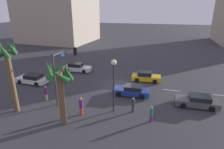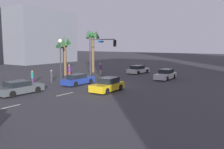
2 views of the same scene
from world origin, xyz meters
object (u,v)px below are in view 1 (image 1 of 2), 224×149
object	(u,v)px
car_4	(32,79)
traffic_signal	(63,66)
car_0	(146,77)
palm_tree_1	(60,82)
car_5	(132,91)
palm_tree_0	(8,62)
pedestrian_1	(151,114)
pedestrian_0	(81,106)
car_1	(77,68)
streetlamp	(114,76)
pedestrian_2	(133,104)
car_3	(197,101)
pedestrian_3	(46,93)

from	to	relation	value
car_4	traffic_signal	bearing A→B (deg)	156.04
car_0	palm_tree_1	size ratio (longest dim) A/B	0.67
car_5	palm_tree_0	bearing A→B (deg)	31.87
car_5	traffic_signal	xyz separation A→B (m)	(7.58, 2.75, 3.41)
palm_tree_0	pedestrian_1	bearing A→B (deg)	-173.20
pedestrian_1	palm_tree_0	xyz separation A→B (m)	(13.78, 1.64, 4.47)
car_5	palm_tree_0	xyz separation A→B (m)	(11.05, 6.87, 4.73)
pedestrian_0	traffic_signal	bearing A→B (deg)	-41.47
car_4	pedestrian_0	size ratio (longest dim) A/B	2.48
car_1	car_4	world-z (taller)	car_1
car_4	streetlamp	bearing A→B (deg)	160.92
palm_tree_0	car_0	bearing A→B (deg)	-135.05
palm_tree_0	palm_tree_1	world-z (taller)	palm_tree_0
traffic_signal	pedestrian_2	distance (m)	9.02
car_5	palm_tree_1	xyz separation A→B (m)	(5.13, 7.78, 3.70)
traffic_signal	pedestrian_0	bearing A→B (deg)	138.53
car_0	car_4	size ratio (longest dim) A/B	0.90
pedestrian_1	pedestrian_2	bearing A→B (deg)	-34.65
pedestrian_0	palm_tree_1	world-z (taller)	palm_tree_1
car_3	pedestrian_0	distance (m)	12.62
palm_tree_0	traffic_signal	bearing A→B (deg)	-130.16
car_0	car_5	xyz separation A→B (m)	(1.25, 5.41, -0.05)
car_0	traffic_signal	bearing A→B (deg)	42.76
palm_tree_1	pedestrian_3	bearing A→B (deg)	-42.05
pedestrian_1	pedestrian_3	xyz separation A→B (m)	(12.17, -1.34, 0.10)
car_3	car_0	bearing A→B (deg)	-45.43
car_3	car_5	size ratio (longest dim) A/B	1.02
car_0	palm_tree_0	size ratio (longest dim) A/B	0.56
car_4	pedestrian_2	size ratio (longest dim) A/B	2.85
pedestrian_1	palm_tree_1	xyz separation A→B (m)	(7.85, 2.55, 3.45)
pedestrian_0	streetlamp	bearing A→B (deg)	-154.30
pedestrian_3	palm_tree_1	size ratio (longest dim) A/B	0.29
traffic_signal	streetlamp	world-z (taller)	traffic_signal
pedestrian_0	palm_tree_1	bearing A→B (deg)	65.61
car_1	palm_tree_0	world-z (taller)	palm_tree_0
car_4	car_1	bearing A→B (deg)	-120.71
car_5	pedestrian_2	bearing A→B (deg)	101.48
pedestrian_2	palm_tree_0	xyz separation A→B (m)	(11.85, 2.98, 4.48)
pedestrian_2	palm_tree_1	size ratio (longest dim) A/B	0.26
pedestrian_0	pedestrian_3	distance (m)	5.56
car_0	car_5	distance (m)	5.55
car_1	pedestrian_2	bearing A→B (deg)	136.41
pedestrian_3	car_0	bearing A→B (deg)	-138.99
car_3	pedestrian_0	bearing A→B (deg)	22.64
car_3	pedestrian_3	size ratio (longest dim) A/B	2.46
pedestrian_0	car_3	bearing A→B (deg)	-157.36
pedestrian_0	palm_tree_1	size ratio (longest dim) A/B	0.30
traffic_signal	car_3	bearing A→B (deg)	-172.89
car_0	pedestrian_1	bearing A→B (deg)	97.90
car_5	pedestrian_0	xyz separation A→B (m)	(4.20, 5.74, 0.38)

